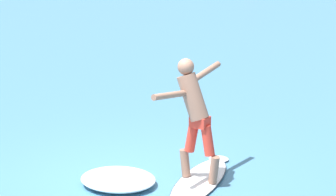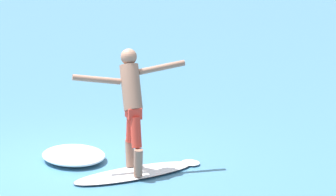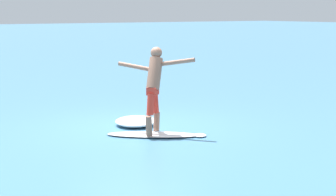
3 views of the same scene
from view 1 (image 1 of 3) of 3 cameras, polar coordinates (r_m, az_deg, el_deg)
ground_plane at (r=11.76m, az=-2.17°, el=-6.38°), size 200.00×200.00×0.00m
surfboard at (r=11.91m, az=2.31°, el=-5.92°), size 1.68×1.95×0.19m
surfer at (r=11.55m, az=1.87°, el=-0.79°), size 1.40×1.12×1.82m
wave_foam_at_tail at (r=11.79m, az=-3.60°, el=-5.84°), size 1.47×1.43×0.18m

